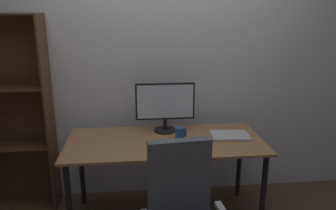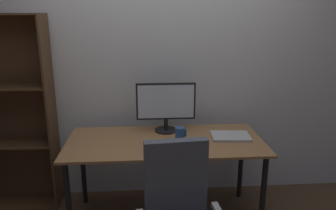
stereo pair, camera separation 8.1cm
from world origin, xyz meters
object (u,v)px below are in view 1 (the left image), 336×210
(desk, at_px, (165,149))
(coffee_mug, at_px, (180,133))
(mouse, at_px, (197,148))
(bookshelf, at_px, (7,117))
(laptop, at_px, (230,136))
(keyboard, at_px, (171,150))
(monitor, at_px, (165,104))

(desk, height_order, coffee_mug, coffee_mug)
(mouse, relative_size, bookshelf, 0.05)
(desk, distance_m, laptop, 0.57)
(keyboard, height_order, mouse, mouse)
(monitor, xyz_separation_m, keyboard, (0.00, -0.44, -0.24))
(desk, distance_m, coffee_mug, 0.18)
(desk, relative_size, coffee_mug, 15.16)
(mouse, bearing_deg, bookshelf, 147.70)
(coffee_mug, relative_size, laptop, 0.33)
(mouse, relative_size, laptop, 0.30)
(monitor, xyz_separation_m, bookshelf, (-1.39, 0.14, -0.12))
(coffee_mug, bearing_deg, bookshelf, 166.45)
(desk, bearing_deg, bookshelf, 164.95)
(monitor, bearing_deg, mouse, -65.63)
(laptop, bearing_deg, coffee_mug, -173.61)
(desk, relative_size, mouse, 16.91)
(bookshelf, bearing_deg, laptop, -10.12)
(laptop, bearing_deg, keyboard, -151.92)
(monitor, height_order, laptop, monitor)
(desk, distance_m, keyboard, 0.23)
(desk, xyz_separation_m, mouse, (0.22, -0.22, 0.10))
(mouse, distance_m, laptop, 0.42)
(keyboard, bearing_deg, bookshelf, 157.80)
(keyboard, bearing_deg, monitor, 90.66)
(mouse, relative_size, coffee_mug, 0.90)
(bookshelf, bearing_deg, desk, -15.05)
(laptop, bearing_deg, monitor, 163.87)
(bookshelf, bearing_deg, mouse, -20.32)
(coffee_mug, xyz_separation_m, laptop, (0.43, 0.02, -0.04))
(keyboard, height_order, laptop, laptop)
(keyboard, xyz_separation_m, coffee_mug, (0.10, 0.22, 0.04))
(keyboard, xyz_separation_m, bookshelf, (-1.40, 0.58, 0.12))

